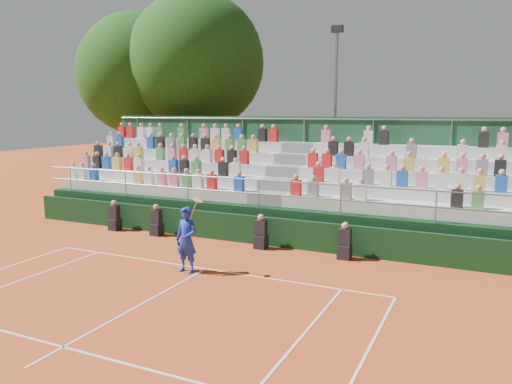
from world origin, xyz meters
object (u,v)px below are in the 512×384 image
at_px(tennis_player, 187,240).
at_px(tree_east, 196,63).
at_px(tree_west, 139,74).
at_px(floodlight_mast, 336,101).

distance_m(tennis_player, tree_east, 16.36).
bearing_deg(tree_west, tennis_player, -48.04).
bearing_deg(floodlight_mast, tennis_player, -91.22).
height_order(tree_west, tree_east, tree_east).
bearing_deg(tree_west, floodlight_mast, 5.29).
distance_m(tree_east, floodlight_mast, 8.26).
height_order(tennis_player, floodlight_mast, floodlight_mast).
relative_size(tree_west, floodlight_mast, 1.17).
bearing_deg(tree_east, tennis_player, -59.60).
distance_m(tree_west, floodlight_mast, 11.95).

